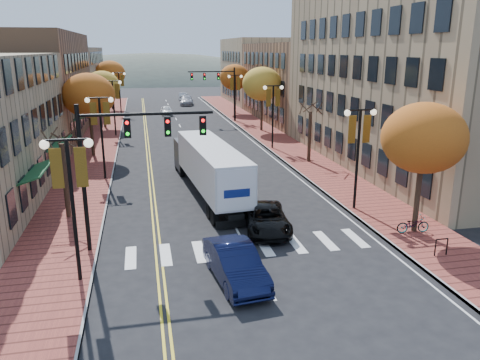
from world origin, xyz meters
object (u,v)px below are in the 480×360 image
semi_truck (207,164)px  bicycle (413,224)px  navy_sedan (235,264)px  black_suv (266,218)px

semi_truck → bicycle: 13.25m
semi_truck → navy_sedan: semi_truck is taller
black_suv → bicycle: black_suv is taller
semi_truck → black_suv: bearing=-77.9°
navy_sedan → black_suv: size_ratio=0.97×
semi_truck → black_suv: semi_truck is taller
black_suv → bicycle: (7.23, -2.25, -0.07)m
navy_sedan → black_suv: bearing=55.6°
semi_truck → navy_sedan: 12.29m
black_suv → bicycle: 7.57m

